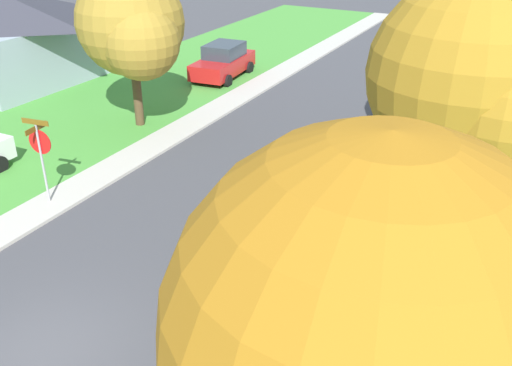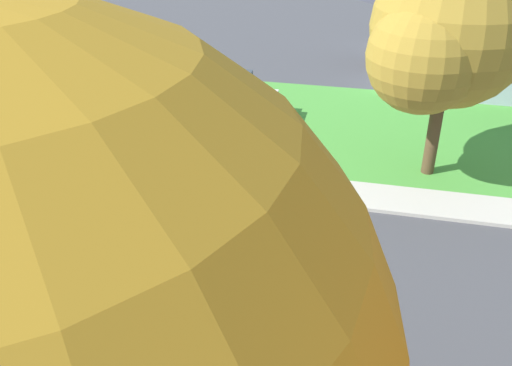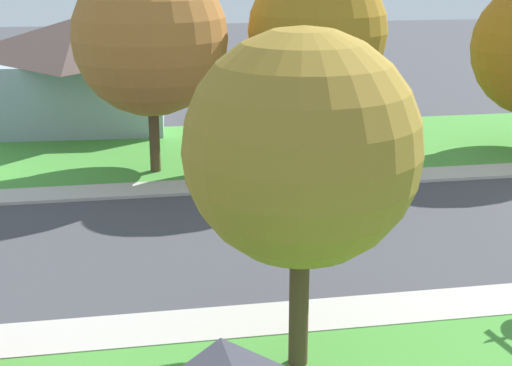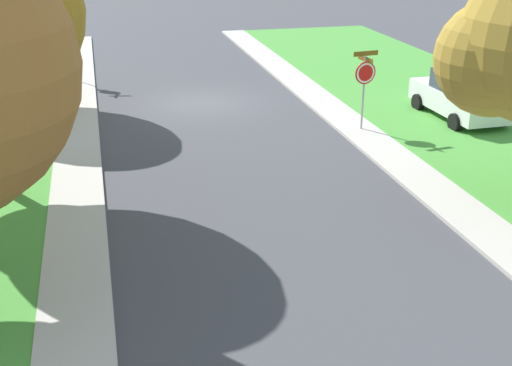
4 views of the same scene
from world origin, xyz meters
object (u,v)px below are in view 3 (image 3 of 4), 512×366
object	(u,v)px
tree_sidewalk_mid	(320,35)
tree_across_right	(156,42)
tree_corner_large	(307,152)
house_right_setback	(81,68)

from	to	relation	value
tree_sidewalk_mid	tree_across_right	bearing A→B (deg)	86.33
tree_across_right	tree_corner_large	size ratio (longest dim) A/B	1.15
house_right_setback	tree_sidewalk_mid	bearing A→B (deg)	-136.93
house_right_setback	tree_across_right	bearing A→B (deg)	-161.20
tree_across_right	tree_sidewalk_mid	world-z (taller)	tree_across_right
tree_sidewalk_mid	tree_corner_large	bearing A→B (deg)	164.41
tree_across_right	tree_corner_large	world-z (taller)	tree_across_right
tree_corner_large	house_right_setback	world-z (taller)	tree_corner_large
tree_across_right	tree_sidewalk_mid	bearing A→B (deg)	-93.67
tree_sidewalk_mid	house_right_setback	bearing A→B (deg)	43.07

